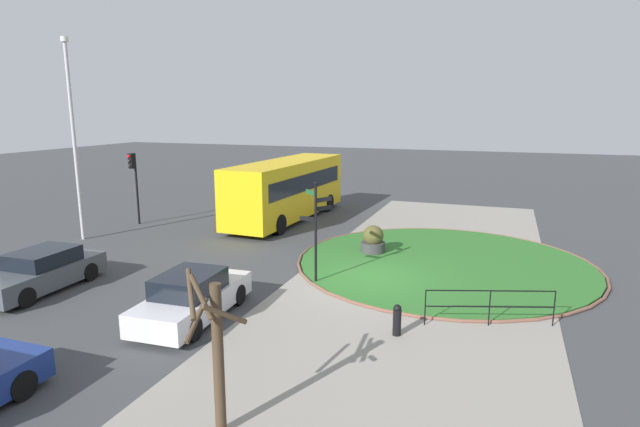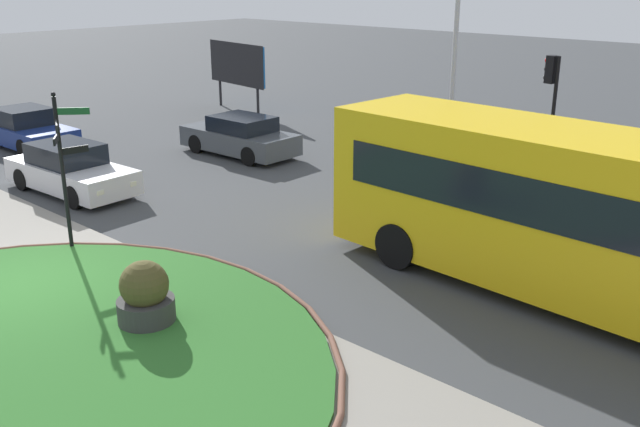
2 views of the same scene
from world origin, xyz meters
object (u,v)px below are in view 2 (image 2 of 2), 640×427
car_near_lane (27,130)px  car_oncoming (70,170)px  billboard_left (237,65)px  traffic_light_near (551,91)px  signpost_directional (64,160)px  lamppost_tall (457,11)px  planter_near_signpost (145,297)px  car_far_lane (240,137)px  bus_yellow (572,212)px

car_near_lane → car_oncoming: (6.22, -1.77, 0.01)m
billboard_left → traffic_light_near: bearing=1.2°
signpost_directional → lamppost_tall: lamppost_tall is taller
billboard_left → planter_near_signpost: size_ratio=3.36×
lamppost_tall → billboard_left: 12.58m
car_far_lane → planter_near_signpost: (8.05, -9.40, -0.09)m
billboard_left → planter_near_signpost: (14.38, -14.92, -1.47)m
car_oncoming → billboard_left: 13.20m
traffic_light_near → billboard_left: traffic_light_near is taller
signpost_directional → traffic_light_near: traffic_light_near is taller
signpost_directional → billboard_left: size_ratio=0.87×
car_far_lane → traffic_light_near: bearing=-159.6°
signpost_directional → planter_near_signpost: bearing=-12.9°
car_far_lane → car_oncoming: (-0.31, -6.15, 0.01)m
car_oncoming → planter_near_signpost: 8.97m
planter_near_signpost → billboard_left: bearing=133.9°
lamppost_tall → signpost_directional: bearing=-99.2°
bus_yellow → billboard_left: bus_yellow is taller
lamppost_tall → bus_yellow: bearing=-45.3°
traffic_light_near → car_near_lane: bearing=36.3°
car_near_lane → car_far_lane: 7.86m
car_near_lane → lamppost_tall: size_ratio=0.47×
bus_yellow → billboard_left: 21.29m
traffic_light_near → planter_near_signpost: size_ratio=3.05×
billboard_left → lamppost_tall: bearing=0.6°
signpost_directional → car_near_lane: (-10.35, 4.06, -1.49)m
car_far_lane → billboard_left: (-6.33, 5.52, 1.39)m
bus_yellow → traffic_light_near: size_ratio=2.68×
lamppost_tall → billboard_left: (-12.17, 1.54, -2.81)m
bus_yellow → car_far_lane: bearing=168.6°
signpost_directional → bus_yellow: bearing=29.1°
bus_yellow → billboard_left: size_ratio=2.44×
car_near_lane → lamppost_tall: (12.37, 8.35, 4.19)m
planter_near_signpost → signpost_directional: bearing=167.1°
traffic_light_near → signpost_directional: bearing=75.1°
car_near_lane → lamppost_tall: lamppost_tall is taller
traffic_light_near → lamppost_tall: 4.02m
bus_yellow → lamppost_tall: size_ratio=1.11×
bus_yellow → lamppost_tall: 10.70m
car_far_lane → signpost_directional: bearing=113.0°
car_far_lane → car_oncoming: bearing=85.8°
car_far_lane → planter_near_signpost: size_ratio=3.53×
car_oncoming → billboard_left: size_ratio=1.06×
signpost_directional → bus_yellow: (9.22, 5.13, -0.39)m
signpost_directional → car_far_lane: size_ratio=0.83×
car_oncoming → planter_near_signpost: (8.36, -3.25, -0.10)m
signpost_directional → lamppost_tall: bearing=80.8°
car_far_lane → car_near_lane: bearing=32.5°
car_far_lane → car_oncoming: size_ratio=0.99×
car_oncoming → traffic_light_near: size_ratio=1.17×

